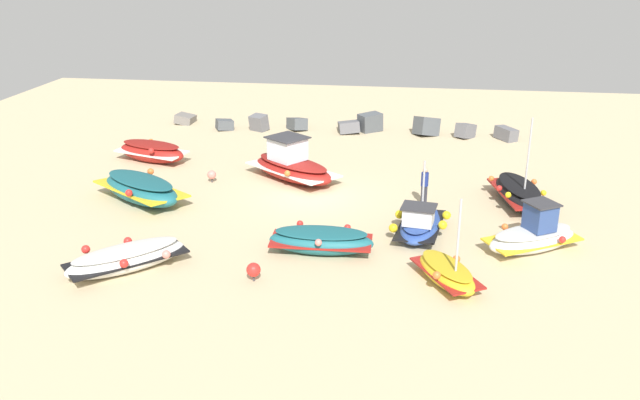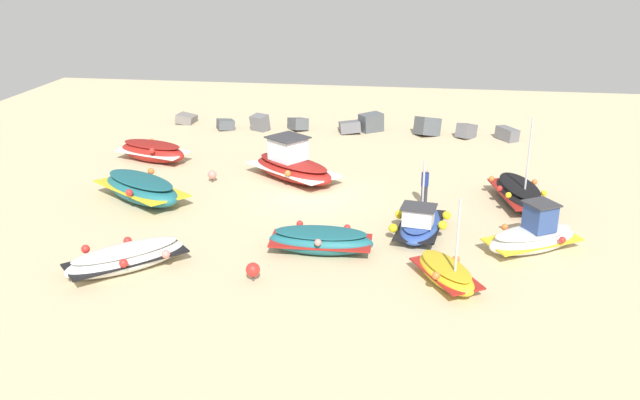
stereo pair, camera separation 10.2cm
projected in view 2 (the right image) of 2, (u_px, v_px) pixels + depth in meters
name	position (u px, v px, depth m)	size (l,w,h in m)	color
ground_plane	(311.00, 195.00, 30.70)	(51.09, 51.09, 0.00)	#C6B289
fishing_boat_0	(420.00, 223.00, 26.35)	(2.41, 3.80, 2.94)	#2D4C9E
fishing_boat_1	(519.00, 193.00, 29.42)	(2.42, 4.37, 4.05)	black
fishing_boat_2	(141.00, 188.00, 29.78)	(5.04, 4.34, 1.21)	#1E6670
fishing_boat_3	(126.00, 258.00, 23.53)	(4.11, 3.97, 0.91)	white
fishing_boat_4	(292.00, 166.00, 32.57)	(5.15, 4.61, 2.10)	maroon
fishing_boat_5	(446.00, 273.00, 22.55)	(2.52, 3.22, 3.23)	gold
fishing_boat_6	(321.00, 241.00, 24.81)	(3.89, 1.84, 0.94)	#1E6670
fishing_boat_7	(152.00, 151.00, 35.33)	(4.22, 2.62, 1.06)	maroon
fishing_boat_8	(533.00, 236.00, 24.97)	(3.96, 3.19, 1.89)	white
person_walking	(425.00, 184.00, 29.13)	(0.32, 0.32, 1.73)	#2D2D38
breakwater_rocks	(352.00, 125.00, 40.89)	(21.06, 2.50, 1.43)	slate
mooring_buoy_0	(253.00, 270.00, 22.73)	(0.49, 0.49, 0.66)	#3F3F42
mooring_buoy_1	(212.00, 175.00, 32.25)	(0.42, 0.42, 0.59)	#3F3F42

